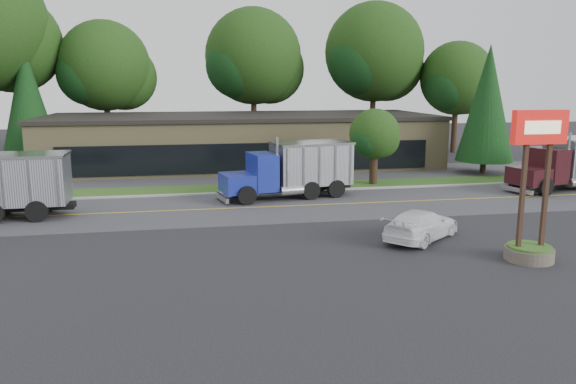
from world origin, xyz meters
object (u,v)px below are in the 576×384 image
dump_truck_blue (294,168)px  rally_car (421,225)px  bilo_sign (533,211)px  dump_truck_maroon (570,162)px

dump_truck_blue → rally_car: size_ratio=1.81×
bilo_sign → dump_truck_blue: size_ratio=0.71×
rally_car → dump_truck_maroon: bearing=-96.1°
dump_truck_maroon → rally_car: size_ratio=1.85×
dump_truck_maroon → dump_truck_blue: bearing=-16.9°
dump_truck_blue → dump_truck_maroon: size_ratio=0.98×
dump_truck_maroon → rally_car: bearing=18.6°
dump_truck_blue → rally_car: 11.13m
dump_truck_blue → dump_truck_maroon: 18.53m
dump_truck_blue → rally_car: (3.79, -10.41, -1.13)m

